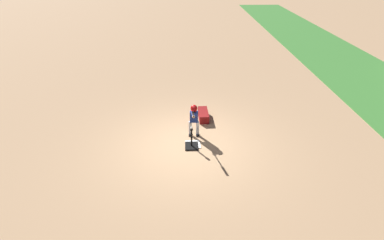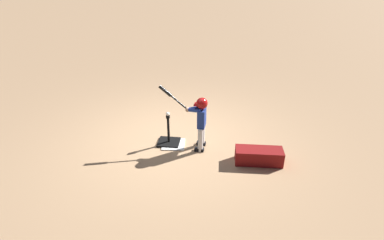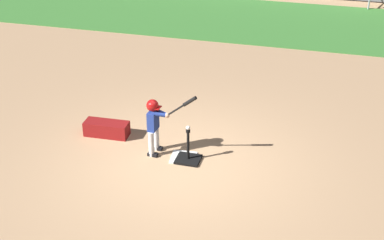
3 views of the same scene
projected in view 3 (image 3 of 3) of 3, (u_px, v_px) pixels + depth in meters
ground_plane at (182, 164)px, 9.30m from camera, size 90.00×90.00×0.00m
grass_outfield_strip at (258, 20)px, 16.43m from camera, size 56.00×4.43×0.02m
home_plate at (183, 158)px, 9.48m from camera, size 0.48×0.48×0.02m
batting_tee at (188, 156)px, 9.38m from camera, size 0.43×0.39×0.62m
batter_child at (155, 120)px, 9.32m from camera, size 0.92×0.34×1.25m
baseball at (188, 128)px, 9.11m from camera, size 0.07×0.07×0.07m
equipment_bag at (107, 129)px, 10.14m from camera, size 0.85×0.35×0.28m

